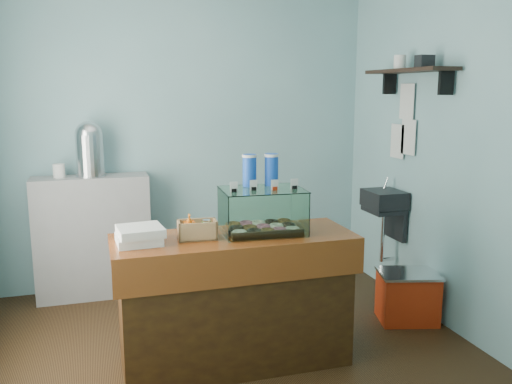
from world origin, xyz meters
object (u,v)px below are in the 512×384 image
object	(u,v)px
coffee_urn	(90,148)
red_cooler	(408,296)
counter	(235,299)
display_case	(262,208)

from	to	relation	value
coffee_urn	red_cooler	distance (m)	2.96
counter	red_cooler	xyz separation A→B (m)	(1.51, 0.26, -0.25)
display_case	red_cooler	bearing A→B (deg)	11.54
red_cooler	counter	bearing A→B (deg)	-154.80
coffee_urn	red_cooler	bearing A→B (deg)	-28.57
counter	display_case	xyz separation A→B (m)	(0.21, 0.07, 0.61)
counter	red_cooler	size ratio (longest dim) A/B	2.93
counter	coffee_urn	xyz separation A→B (m)	(-0.89, 1.56, 0.90)
counter	red_cooler	world-z (taller)	counter
counter	display_case	world-z (taller)	display_case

